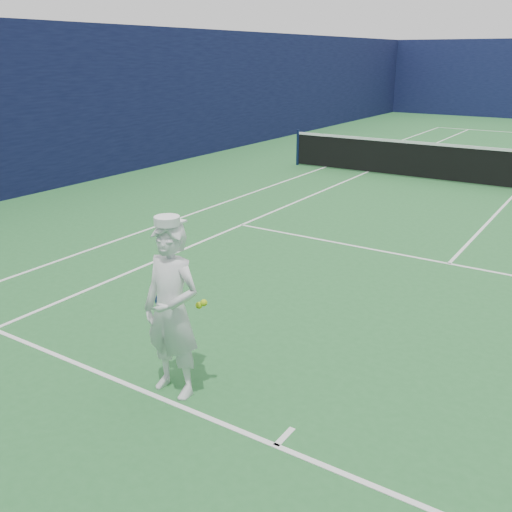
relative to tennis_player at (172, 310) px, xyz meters
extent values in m
cube|color=white|center=(1.31, -0.20, -0.90)|extent=(11.03, 0.06, 0.01)
cube|color=white|center=(-4.17, 11.69, -0.90)|extent=(0.06, 23.83, 0.01)
cube|color=white|center=(-2.80, 11.69, -0.90)|extent=(0.06, 23.77, 0.01)
cube|color=white|center=(1.31, 5.29, -0.90)|extent=(8.23, 0.06, 0.01)
cube|color=white|center=(1.31, -0.05, -0.90)|extent=(0.06, 0.30, 0.01)
cube|color=#0F1237|center=(-8.69, 11.69, 1.10)|extent=(0.12, 36.12, 4.00)
cylinder|color=#141E4C|center=(-5.08, 11.69, -0.36)|extent=(0.09, 0.09, 1.07)
imported|color=white|center=(0.00, 0.00, -0.01)|extent=(0.65, 0.43, 1.78)
cylinder|color=white|center=(0.00, 0.00, 0.90)|extent=(0.24, 0.24, 0.08)
cube|color=white|center=(0.00, 0.13, 0.87)|extent=(0.18, 0.10, 0.02)
cylinder|color=navy|center=(-0.28, 0.08, 0.02)|extent=(0.03, 0.09, 0.22)
cube|color=#1D3C9F|center=(-0.28, 0.14, -0.16)|extent=(0.02, 0.02, 0.14)
torus|color=#1D3C9F|center=(-0.28, 0.20, -0.36)|extent=(0.29, 0.10, 0.29)
cube|color=beige|center=(-0.28, 0.20, -0.36)|extent=(0.22, 0.01, 0.30)
sphere|color=#B9D818|center=(0.26, 0.10, 0.08)|extent=(0.07, 0.07, 0.07)
sphere|color=#B9D818|center=(0.31, 0.12, 0.11)|extent=(0.07, 0.07, 0.07)
camera|label=1|loc=(3.42, -3.77, 2.35)|focal=40.00mm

